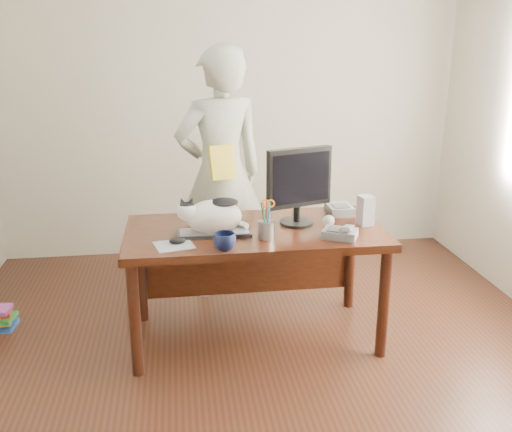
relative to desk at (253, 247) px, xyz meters
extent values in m
plane|color=black|center=(0.00, -0.68, -0.60)|extent=(4.50, 4.50, 0.00)
plane|color=silver|center=(0.00, 1.57, 0.75)|extent=(4.00, 0.00, 4.00)
cube|color=black|center=(0.00, -0.08, 0.12)|extent=(1.60, 0.80, 0.05)
cylinder|color=black|center=(-0.74, -0.42, -0.25)|extent=(0.07, 0.07, 0.70)
cylinder|color=black|center=(0.74, -0.42, -0.25)|extent=(0.07, 0.07, 0.70)
cylinder|color=black|center=(-0.74, 0.26, -0.25)|extent=(0.07, 0.07, 0.70)
cylinder|color=black|center=(0.74, 0.26, -0.25)|extent=(0.07, 0.07, 0.70)
cube|color=black|center=(0.00, 0.28, -0.20)|extent=(1.45, 0.03, 0.50)
cube|color=black|center=(-0.26, -0.16, 0.16)|extent=(0.44, 0.17, 0.02)
cube|color=#A5A4A9|center=(-0.26, -0.16, 0.17)|extent=(0.41, 0.14, 0.00)
ellipsoid|color=white|center=(-0.26, -0.16, 0.26)|extent=(0.34, 0.21, 0.21)
ellipsoid|color=white|center=(-0.42, -0.18, 0.31)|extent=(0.12, 0.12, 0.11)
ellipsoid|color=black|center=(-0.42, -0.18, 0.35)|extent=(0.09, 0.08, 0.04)
cone|color=black|center=(-0.44, -0.18, 0.37)|extent=(0.06, 0.05, 0.07)
cone|color=black|center=(-0.39, -0.19, 0.37)|extent=(0.06, 0.05, 0.07)
ellipsoid|color=black|center=(-0.20, -0.16, 0.35)|extent=(0.18, 0.14, 0.04)
cylinder|color=white|center=(-0.10, -0.11, 0.19)|extent=(0.10, 0.14, 0.05)
cylinder|color=black|center=(0.28, -0.02, 0.16)|extent=(0.27, 0.27, 0.02)
cylinder|color=black|center=(0.28, -0.02, 0.21)|extent=(0.05, 0.05, 0.10)
cube|color=black|center=(0.28, -0.03, 0.46)|extent=(0.43, 0.18, 0.37)
cube|color=black|center=(0.29, -0.06, 0.46)|extent=(0.38, 0.13, 0.31)
cylinder|color=gray|center=(0.04, -0.25, 0.20)|extent=(0.11, 0.11, 0.11)
cylinder|color=black|center=(0.03, -0.24, 0.29)|extent=(0.04, 0.03, 0.16)
cylinder|color=#0C4BB2|center=(0.06, -0.27, 0.29)|extent=(0.03, 0.03, 0.16)
cylinder|color=red|center=(0.05, -0.23, 0.29)|extent=(0.02, 0.04, 0.16)
cylinder|color=#187A23|center=(0.03, -0.27, 0.29)|extent=(0.02, 0.03, 0.16)
cylinder|color=#B2B2B7|center=(0.05, -0.26, 0.30)|extent=(0.02, 0.03, 0.12)
cylinder|color=#B2B2B7|center=(0.06, -0.26, 0.30)|extent=(0.02, 0.02, 0.12)
torus|color=orange|center=(0.04, -0.26, 0.36)|extent=(0.05, 0.03, 0.05)
torus|color=orange|center=(0.07, -0.26, 0.36)|extent=(0.05, 0.03, 0.05)
cube|color=#ADB1B9|center=(-0.50, -0.31, 0.15)|extent=(0.25, 0.24, 0.00)
ellipsoid|color=black|center=(-0.48, -0.29, 0.17)|extent=(0.11, 0.08, 0.04)
imported|color=#0D1436|center=(-0.22, -0.41, 0.20)|extent=(0.17, 0.17, 0.10)
cube|color=slate|center=(0.48, -0.31, 0.17)|extent=(0.24, 0.22, 0.05)
cube|color=#404042|center=(0.45, -0.30, 0.20)|extent=(0.11, 0.12, 0.01)
cube|color=#B2B2B7|center=(0.52, -0.32, 0.21)|extent=(0.12, 0.17, 0.06)
cube|color=#A8A8AA|center=(0.71, -0.09, 0.24)|extent=(0.10, 0.11, 0.19)
sphere|color=silver|center=(0.46, -0.10, 0.19)|extent=(0.08, 0.08, 0.08)
cube|color=#461612|center=(-0.18, 0.23, 0.16)|extent=(0.21, 0.15, 0.03)
cube|color=#54331D|center=(-0.17, 0.22, 0.20)|extent=(0.21, 0.17, 0.03)
cube|color=white|center=(-0.19, 0.23, 0.22)|extent=(0.14, 0.11, 0.02)
cube|color=slate|center=(0.61, 0.16, 0.18)|extent=(0.16, 0.21, 0.06)
cube|color=#404042|center=(0.61, 0.13, 0.21)|extent=(0.10, 0.10, 0.01)
imported|color=beige|center=(-0.15, 0.67, 0.32)|extent=(0.77, 0.61, 1.85)
cube|color=yellow|center=(-0.15, 0.50, 0.45)|extent=(0.20, 0.15, 0.24)
camera|label=1|loc=(-0.46, -3.40, 1.30)|focal=40.00mm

